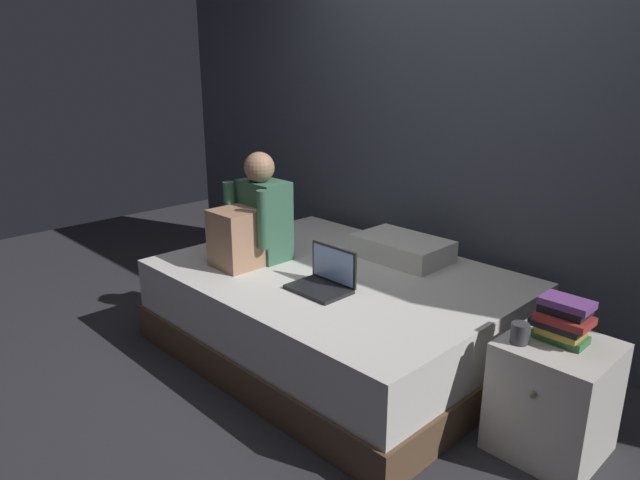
{
  "coord_description": "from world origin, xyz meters",
  "views": [
    {
      "loc": [
        1.95,
        -1.93,
        1.68
      ],
      "look_at": [
        -0.13,
        0.1,
        0.75
      ],
      "focal_mm": 32.2,
      "sensor_mm": 36.0,
      "label": 1
    }
  ],
  "objects_px": {
    "person_sitting": "(253,221)",
    "mug": "(520,333)",
    "laptop": "(325,279)",
    "pillow": "(402,248)",
    "book_stack": "(563,320)",
    "nightstand": "(553,397)",
    "bed": "(336,312)"
  },
  "relations": [
    {
      "from": "person_sitting",
      "to": "mug",
      "type": "bearing_deg",
      "value": 4.65
    },
    {
      "from": "laptop",
      "to": "person_sitting",
      "type": "bearing_deg",
      "value": 179.48
    },
    {
      "from": "pillow",
      "to": "laptop",
      "type": "bearing_deg",
      "value": -88.58
    },
    {
      "from": "mug",
      "to": "pillow",
      "type": "bearing_deg",
      "value": 152.65
    },
    {
      "from": "person_sitting",
      "to": "pillow",
      "type": "height_order",
      "value": "person_sitting"
    },
    {
      "from": "person_sitting",
      "to": "book_stack",
      "type": "xyz_separation_m",
      "value": [
        1.76,
        0.28,
        -0.14
      ]
    },
    {
      "from": "book_stack",
      "to": "laptop",
      "type": "bearing_deg",
      "value": -166.17
    },
    {
      "from": "person_sitting",
      "to": "nightstand",
      "type": "bearing_deg",
      "value": 8.13
    },
    {
      "from": "laptop",
      "to": "mug",
      "type": "height_order",
      "value": "laptop"
    },
    {
      "from": "bed",
      "to": "pillow",
      "type": "height_order",
      "value": "pillow"
    },
    {
      "from": "nightstand",
      "to": "pillow",
      "type": "distance_m",
      "value": 1.29
    },
    {
      "from": "person_sitting",
      "to": "pillow",
      "type": "distance_m",
      "value": 0.92
    },
    {
      "from": "bed",
      "to": "person_sitting",
      "type": "distance_m",
      "value": 0.73
    },
    {
      "from": "book_stack",
      "to": "mug",
      "type": "xyz_separation_m",
      "value": [
        -0.12,
        -0.14,
        -0.05
      ]
    },
    {
      "from": "pillow",
      "to": "book_stack",
      "type": "height_order",
      "value": "book_stack"
    },
    {
      "from": "person_sitting",
      "to": "laptop",
      "type": "relative_size",
      "value": 2.05
    },
    {
      "from": "nightstand",
      "to": "person_sitting",
      "type": "relative_size",
      "value": 0.8
    },
    {
      "from": "bed",
      "to": "person_sitting",
      "type": "height_order",
      "value": "person_sitting"
    },
    {
      "from": "bed",
      "to": "mug",
      "type": "bearing_deg",
      "value": -4.53
    },
    {
      "from": "person_sitting",
      "to": "laptop",
      "type": "height_order",
      "value": "person_sitting"
    },
    {
      "from": "bed",
      "to": "nightstand",
      "type": "height_order",
      "value": "nightstand"
    },
    {
      "from": "nightstand",
      "to": "book_stack",
      "type": "height_order",
      "value": "book_stack"
    },
    {
      "from": "nightstand",
      "to": "bed",
      "type": "bearing_deg",
      "value": -178.8
    },
    {
      "from": "person_sitting",
      "to": "book_stack",
      "type": "distance_m",
      "value": 1.79
    },
    {
      "from": "pillow",
      "to": "mug",
      "type": "bearing_deg",
      "value": -27.35
    },
    {
      "from": "nightstand",
      "to": "mug",
      "type": "xyz_separation_m",
      "value": [
        -0.13,
        -0.12,
        0.31
      ]
    },
    {
      "from": "bed",
      "to": "laptop",
      "type": "bearing_deg",
      "value": -59.31
    },
    {
      "from": "person_sitting",
      "to": "mug",
      "type": "relative_size",
      "value": 7.28
    },
    {
      "from": "nightstand",
      "to": "pillow",
      "type": "xyz_separation_m",
      "value": [
        -1.18,
        0.42,
        0.31
      ]
    },
    {
      "from": "pillow",
      "to": "person_sitting",
      "type": "bearing_deg",
      "value": -131.32
    },
    {
      "from": "mug",
      "to": "book_stack",
      "type": "bearing_deg",
      "value": 51.2
    },
    {
      "from": "book_stack",
      "to": "pillow",
      "type": "bearing_deg",
      "value": 161.08
    }
  ]
}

